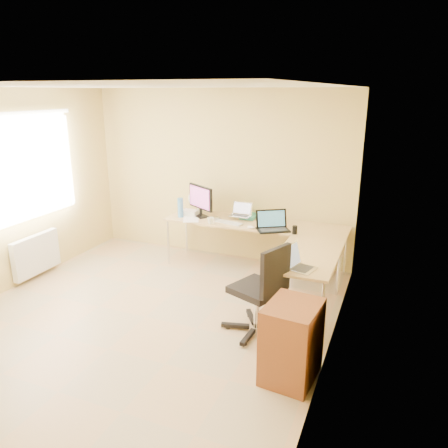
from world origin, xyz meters
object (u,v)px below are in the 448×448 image
at_px(monitor, 201,201).
at_px(cabinet, 292,343).
at_px(desk_fan, 198,202).
at_px(keyboard, 229,223).
at_px(mug, 211,221).
at_px(water_bottle, 180,208).
at_px(office_chair, 257,290).
at_px(laptop_black, 273,221).
at_px(laptop_return, 302,260).
at_px(desk_main, 254,246).
at_px(desk_return, 305,284).
at_px(laptop_center, 240,210).

bearing_deg(monitor, cabinet, -17.42).
relative_size(desk_fan, cabinet, 0.42).
distance_m(keyboard, cabinet, 2.60).
bearing_deg(mug, water_bottle, 165.94).
bearing_deg(office_chair, laptop_black, 121.29).
bearing_deg(keyboard, laptop_return, -31.91).
bearing_deg(desk_main, cabinet, -63.90).
height_order(desk_return, desk_fan, desk_fan).
bearing_deg(keyboard, laptop_center, 84.35).
xyz_separation_m(desk_return, keyboard, (-1.31, 0.82, 0.37)).
height_order(laptop_center, cabinet, laptop_center).
bearing_deg(water_bottle, desk_return, -21.83).
relative_size(laptop_center, cabinet, 0.40).
bearing_deg(keyboard, desk_main, 40.21).
bearing_deg(office_chair, desk_return, 80.08).
xyz_separation_m(desk_main, keyboard, (-0.33, -0.18, 0.37)).
relative_size(laptop_center, office_chair, 0.29).
bearing_deg(water_bottle, mug, -14.06).
relative_size(desk_main, laptop_black, 6.17).
distance_m(desk_return, cabinet, 1.30).
height_order(laptop_center, mug, laptop_center).
height_order(laptop_black, cabinet, laptop_black).
relative_size(laptop_black, keyboard, 1.04).
distance_m(laptop_center, laptop_black, 0.69).
bearing_deg(water_bottle, laptop_return, -31.12).
bearing_deg(mug, laptop_return, -36.08).
height_order(monitor, laptop_black, monitor).
relative_size(mug, desk_fan, 0.31).
relative_size(monitor, water_bottle, 1.91).
xyz_separation_m(desk_main, cabinet, (1.13, -2.30, -0.01)).
height_order(desk_main, desk_fan, desk_fan).
xyz_separation_m(desk_return, cabinet, (0.15, -1.30, -0.01)).
bearing_deg(desk_main, office_chair, -70.69).
height_order(desk_main, laptop_return, laptop_return).
height_order(laptop_return, cabinet, laptop_return).
distance_m(desk_main, desk_return, 1.40).
height_order(mug, office_chair, office_chair).
height_order(monitor, laptop_center, monitor).
bearing_deg(office_chair, water_bottle, 160.89).
distance_m(laptop_return, office_chair, 0.58).
relative_size(laptop_center, laptop_return, 0.94).
bearing_deg(mug, laptop_center, 49.40).
bearing_deg(laptop_center, desk_main, -13.90).
xyz_separation_m(water_bottle, office_chair, (1.70, -1.48, -0.38)).
relative_size(laptop_black, office_chair, 0.41).
bearing_deg(laptop_center, laptop_return, -47.86).
distance_m(desk_fan, office_chair, 2.46).
distance_m(monitor, laptop_center, 0.61).
distance_m(desk_return, mug, 1.75).
height_order(keyboard, office_chair, office_chair).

